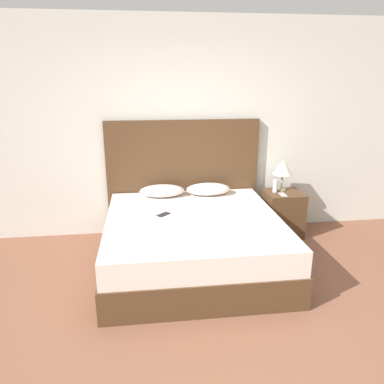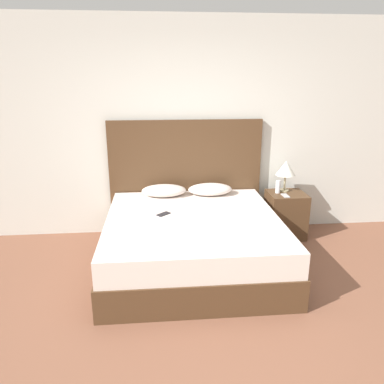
{
  "view_description": "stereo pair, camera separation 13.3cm",
  "coord_description": "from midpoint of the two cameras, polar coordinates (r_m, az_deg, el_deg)",
  "views": [
    {
      "loc": [
        -0.52,
        -2.38,
        2.01
      ],
      "look_at": [
        -0.04,
        1.37,
        0.82
      ],
      "focal_mm": 35.0,
      "sensor_mm": 36.0,
      "label": 1
    },
    {
      "loc": [
        -0.39,
        -2.4,
        2.01
      ],
      "look_at": [
        -0.04,
        1.37,
        0.82
      ],
      "focal_mm": 35.0,
      "sensor_mm": 36.0,
      "label": 2
    }
  ],
  "objects": [
    {
      "name": "wall_back",
      "position": [
        4.79,
        0.22,
        9.54
      ],
      "size": [
        10.0,
        0.06,
        2.7
      ],
      "color": "silver",
      "rests_on": "ground_plane"
    },
    {
      "name": "phone_on_bed",
      "position": [
        4.04,
        -3.43,
        -3.38
      ],
      "size": [
        0.16,
        0.15,
        0.01
      ],
      "color": "#232328",
      "rests_on": "bed"
    },
    {
      "name": "pillow_left",
      "position": [
        4.63,
        -3.48,
        0.22
      ],
      "size": [
        0.55,
        0.31,
        0.14
      ],
      "color": "silver",
      "rests_on": "bed"
    },
    {
      "name": "table_lamp",
      "position": [
        4.89,
        14.87,
        3.46
      ],
      "size": [
        0.25,
        0.25,
        0.4
      ],
      "color": "tan",
      "rests_on": "nightstand"
    },
    {
      "name": "phone_on_nightstand",
      "position": [
        4.77,
        14.82,
        -0.54
      ],
      "size": [
        0.07,
        0.15,
        0.01
      ],
      "color": "#B7B7BC",
      "rests_on": "nightstand"
    },
    {
      "name": "pillow_right",
      "position": [
        4.68,
        3.59,
        0.41
      ],
      "size": [
        0.55,
        0.31,
        0.14
      ],
      "color": "silver",
      "rests_on": "bed"
    },
    {
      "name": "ground_plane",
      "position": [
        3.16,
        4.57,
        -22.16
      ],
      "size": [
        16.0,
        16.0,
        0.0
      ],
      "primitive_type": "plane",
      "color": "brown"
    },
    {
      "name": "nightstand",
      "position": [
        4.98,
        14.8,
        -3.35
      ],
      "size": [
        0.46,
        0.43,
        0.58
      ],
      "color": "#4C331E",
      "rests_on": "ground_plane"
    },
    {
      "name": "bed",
      "position": [
        4.08,
        1.07,
        -7.64
      ],
      "size": [
        1.85,
        1.91,
        0.57
      ],
      "color": "#4C331E",
      "rests_on": "ground_plane"
    },
    {
      "name": "headboard",
      "position": [
        4.84,
        -0.18,
        2.23
      ],
      "size": [
        1.94,
        0.05,
        1.48
      ],
      "color": "#4C331E",
      "rests_on": "ground_plane"
    },
    {
      "name": "toiletry_bottle",
      "position": [
        4.85,
        13.73,
        0.78
      ],
      "size": [
        0.06,
        0.06,
        0.16
      ],
      "color": "silver",
      "rests_on": "nightstand"
    }
  ]
}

